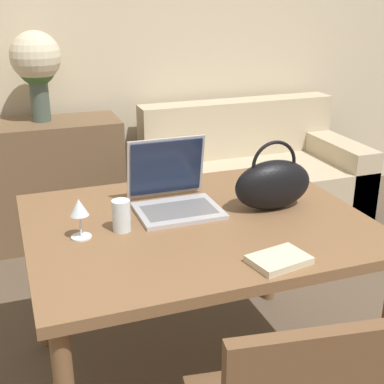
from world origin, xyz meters
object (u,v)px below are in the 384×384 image
(laptop, at_px, (173,190))
(drinking_glass, at_px, (121,216))
(handbag, at_px, (273,184))
(flower_vase, at_px, (36,63))
(couch, at_px, (252,182))
(wine_glass, at_px, (79,211))

(laptop, distance_m, drinking_glass, 0.30)
(handbag, height_order, flower_vase, flower_vase)
(drinking_glass, relative_size, flower_vase, 0.22)
(drinking_glass, distance_m, flower_vase, 1.66)
(laptop, bearing_deg, couch, 51.89)
(drinking_glass, bearing_deg, handbag, -0.04)
(handbag, relative_size, flower_vase, 0.60)
(laptop, relative_size, flower_vase, 0.61)
(wine_glass, xyz_separation_m, handbag, (0.77, 0.01, 0.00))
(couch, relative_size, wine_glass, 9.75)
(couch, distance_m, flower_vase, 1.64)
(couch, bearing_deg, drinking_glass, -131.07)
(laptop, xyz_separation_m, flower_vase, (-0.38, 1.46, 0.34))
(laptop, height_order, flower_vase, flower_vase)
(wine_glass, bearing_deg, couch, 45.87)
(wine_glass, bearing_deg, handbag, 0.75)
(wine_glass, distance_m, handbag, 0.77)
(couch, xyz_separation_m, handbag, (-0.62, -1.43, 0.56))
(flower_vase, bearing_deg, laptop, -75.29)
(drinking_glass, height_order, flower_vase, flower_vase)
(flower_vase, bearing_deg, handbag, -65.04)
(couch, bearing_deg, wine_glass, -134.13)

